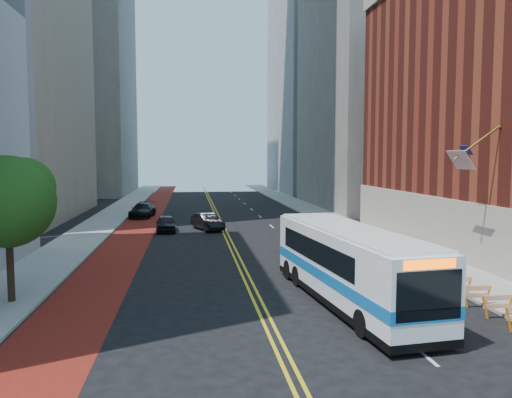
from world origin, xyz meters
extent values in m
plane|color=black|center=(0.00, 0.00, 0.00)|extent=(160.00, 160.00, 0.00)
cube|color=gray|center=(-12.00, 30.00, 0.07)|extent=(4.00, 140.00, 0.15)
cube|color=gray|center=(12.00, 30.00, 0.07)|extent=(4.00, 140.00, 0.15)
cube|color=#61100D|center=(-8.10, 30.00, 0.00)|extent=(3.60, 140.00, 0.01)
cube|color=gold|center=(-0.18, 30.00, 0.00)|extent=(0.14, 140.00, 0.01)
cube|color=gold|center=(0.18, 30.00, 0.00)|extent=(0.14, 140.00, 0.01)
cube|color=silver|center=(4.80, -2.00, 0.01)|extent=(0.14, 2.20, 0.01)
cube|color=silver|center=(4.80, 6.00, 0.01)|extent=(0.14, 2.20, 0.01)
cube|color=silver|center=(4.80, 14.00, 0.01)|extent=(0.14, 2.20, 0.01)
cube|color=silver|center=(4.80, 22.00, 0.01)|extent=(0.14, 2.20, 0.01)
cube|color=silver|center=(4.80, 30.00, 0.01)|extent=(0.14, 2.20, 0.01)
cube|color=silver|center=(4.80, 38.00, 0.01)|extent=(0.14, 2.20, 0.01)
cube|color=silver|center=(4.80, 46.00, 0.01)|extent=(0.14, 2.20, 0.01)
cube|color=silver|center=(4.80, 54.00, 0.01)|extent=(0.14, 2.20, 0.01)
cube|color=silver|center=(4.80, 62.00, 0.01)|extent=(0.14, 2.20, 0.01)
cube|color=silver|center=(4.80, 70.00, 0.01)|extent=(0.14, 2.20, 0.01)
cube|color=silver|center=(4.80, 78.00, 0.01)|extent=(0.14, 2.20, 0.01)
cube|color=silver|center=(4.80, 86.00, 0.01)|extent=(0.14, 2.20, 0.01)
cube|color=#9E9384|center=(14.05, 12.00, 2.00)|extent=(0.50, 36.00, 4.00)
cube|color=black|center=(14.15, 13.00, 1.10)|extent=(0.35, 2.80, 2.20)
cube|color=black|center=(14.15, 20.00, 1.10)|extent=(0.35, 2.80, 2.20)
cube|color=#A57F33|center=(14.05, 8.00, 8.50)|extent=(0.25, 0.25, 0.25)
cylinder|color=#A57F33|center=(12.70, 8.00, 7.60)|extent=(2.85, 0.12, 2.05)
cube|color=#B21419|center=(11.70, 8.00, 6.60)|extent=(0.75, 1.90, 1.05)
cube|color=navy|center=(12.25, 8.45, 7.15)|extent=(0.39, 0.85, 0.52)
cube|color=slate|center=(23.00, 48.00, 20.00)|extent=(18.00, 26.00, 40.00)
cube|color=gray|center=(24.00, 78.00, 27.50)|extent=(20.00, 28.00, 55.00)
cube|color=slate|center=(-24.00, 78.00, 32.50)|extent=(20.00, 26.00, 65.00)
cube|color=orange|center=(9.05, -0.45, 0.50)|extent=(0.32, 0.06, 0.99)
cube|color=orange|center=(9.05, 1.10, 0.50)|extent=(0.32, 0.06, 0.99)
cube|color=orange|center=(10.15, 1.10, 0.50)|extent=(0.32, 0.06, 0.99)
cube|color=orange|center=(9.60, 1.10, 0.90)|extent=(1.25, 0.05, 0.22)
cube|color=orange|center=(9.60, 1.10, 0.55)|extent=(1.25, 0.05, 0.18)
cube|color=orange|center=(9.05, 2.65, 0.50)|extent=(0.32, 0.06, 0.99)
cube|color=orange|center=(10.15, 2.65, 0.50)|extent=(0.32, 0.06, 0.99)
cube|color=orange|center=(9.60, 2.65, 0.90)|extent=(1.25, 0.05, 0.22)
cube|color=orange|center=(9.60, 2.65, 0.55)|extent=(1.25, 0.05, 0.18)
cube|color=orange|center=(9.05, 4.20, 0.50)|extent=(0.32, 0.06, 0.99)
cube|color=orange|center=(10.15, 4.20, 0.50)|extent=(0.32, 0.06, 0.99)
cube|color=orange|center=(9.60, 4.20, 0.90)|extent=(1.25, 0.05, 0.22)
cube|color=orange|center=(9.60, 4.20, 0.55)|extent=(1.25, 0.05, 0.18)
cube|color=orange|center=(9.05, 5.75, 0.50)|extent=(0.32, 0.06, 0.99)
cube|color=orange|center=(10.15, 5.75, 0.50)|extent=(0.32, 0.06, 0.99)
cube|color=orange|center=(9.60, 5.75, 0.90)|extent=(1.25, 0.05, 0.22)
cube|color=orange|center=(9.60, 5.75, 0.55)|extent=(1.25, 0.05, 0.18)
cube|color=orange|center=(9.05, 7.30, 0.50)|extent=(0.32, 0.06, 0.99)
cube|color=orange|center=(10.15, 7.30, 0.50)|extent=(0.32, 0.06, 0.99)
cube|color=orange|center=(9.60, 7.30, 0.90)|extent=(1.25, 0.05, 0.22)
cube|color=orange|center=(9.60, 7.30, 0.55)|extent=(1.25, 0.05, 0.18)
cube|color=orange|center=(9.05, 8.85, 0.50)|extent=(0.32, 0.06, 0.99)
cube|color=orange|center=(10.15, 8.85, 0.50)|extent=(0.32, 0.06, 0.99)
cube|color=orange|center=(9.60, 8.85, 0.90)|extent=(1.25, 0.05, 0.22)
cube|color=orange|center=(9.60, 8.85, 0.55)|extent=(1.25, 0.05, 0.18)
cylinder|color=black|center=(-11.30, 6.00, 1.75)|extent=(0.32, 0.32, 3.20)
sphere|color=#0D3F11|center=(-11.30, 6.00, 4.75)|extent=(4.20, 4.20, 4.20)
sphere|color=#0D3F11|center=(-10.70, 6.40, 5.35)|extent=(2.80, 2.80, 2.80)
cube|color=white|center=(4.10, 4.00, 1.90)|extent=(4.12, 13.04, 3.04)
cube|color=#0F5FB0|center=(4.10, 4.00, 1.44)|extent=(4.17, 13.09, 0.48)
cube|color=black|center=(4.01, 4.85, 2.40)|extent=(3.77, 9.22, 1.01)
cube|color=black|center=(4.78, -2.35, 2.14)|extent=(2.44, 0.37, 1.71)
cube|color=black|center=(3.42, 10.34, 2.35)|extent=(2.22, 0.34, 1.07)
cube|color=#FF5905|center=(4.78, -2.36, 3.21)|extent=(1.94, 0.29, 0.32)
cube|color=white|center=(4.10, 4.00, 3.47)|extent=(3.92, 12.39, 0.13)
cube|color=black|center=(4.10, 4.00, 0.37)|extent=(4.16, 13.08, 0.32)
cylinder|color=black|center=(3.28, -0.22, 0.53)|extent=(0.43, 1.10, 1.07)
cylinder|color=black|center=(5.79, 0.05, 0.53)|extent=(0.43, 1.10, 1.07)
cylinder|color=black|center=(2.47, 7.43, 0.53)|extent=(0.43, 1.10, 1.07)
cylinder|color=black|center=(4.97, 7.70, 0.53)|extent=(0.43, 1.10, 1.07)
cylinder|color=black|center=(2.30, 8.96, 0.53)|extent=(0.43, 1.10, 1.07)
cylinder|color=black|center=(4.81, 9.23, 0.53)|extent=(0.43, 1.10, 1.07)
imported|color=black|center=(-5.32, 27.92, 0.73)|extent=(1.94, 4.37, 1.46)
imported|color=black|center=(-1.50, 28.42, 0.77)|extent=(3.15, 4.98, 1.55)
imported|color=black|center=(-8.41, 39.23, 0.80)|extent=(2.92, 5.75, 1.60)
camera|label=1|loc=(-3.10, -17.77, 6.76)|focal=35.00mm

